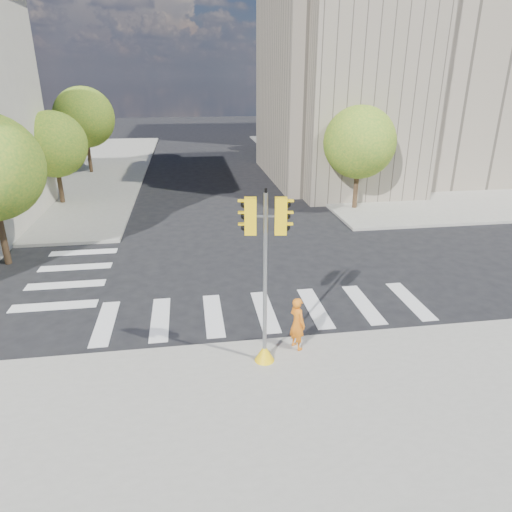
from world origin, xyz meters
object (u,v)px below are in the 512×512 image
(lamp_near, at_px, (346,126))
(photographer, at_px, (297,323))
(lamp_far, at_px, (297,111))
(traffic_signal, at_px, (265,293))

(lamp_near, bearing_deg, photographer, -112.21)
(photographer, bearing_deg, lamp_near, -47.62)
(lamp_far, height_order, photographer, lamp_far)
(lamp_far, distance_m, traffic_signal, 34.29)
(lamp_far, height_order, traffic_signal, lamp_far)
(lamp_near, xyz_separation_m, photographer, (-7.59, -18.60, -3.61))
(lamp_near, bearing_deg, traffic_signal, -114.35)
(lamp_far, xyz_separation_m, traffic_signal, (-8.64, -33.10, -2.31))
(traffic_signal, distance_m, photographer, 1.75)
(lamp_near, height_order, photographer, lamp_near)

